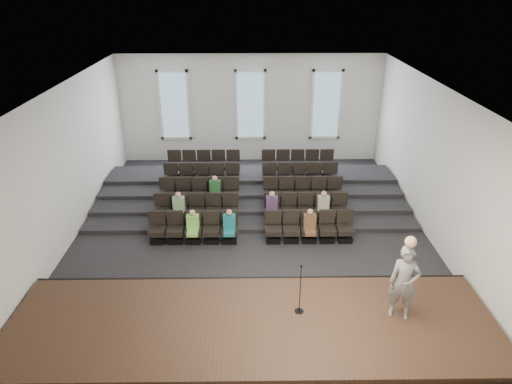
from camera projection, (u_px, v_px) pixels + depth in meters
ground at (251, 232)px, 15.83m from camera, size 14.00×14.00×0.00m
ceiling at (251, 88)px, 13.70m from camera, size 12.00×14.00×0.02m
wall_back at (250, 109)px, 21.12m from camera, size 12.00×0.04×5.00m
wall_front at (253, 307)px, 8.42m from camera, size 12.00×0.04×5.00m
wall_left at (65, 167)px, 14.69m from camera, size 0.04×14.00×5.00m
wall_right at (436, 165)px, 14.84m from camera, size 0.04×14.00×5.00m
stage at (252, 329)px, 11.11m from camera, size 11.80×3.60×0.50m
stage_lip at (252, 285)px, 12.72m from camera, size 11.80×0.06×0.52m
risers at (251, 189)px, 18.62m from camera, size 11.80×4.80×0.60m
seating_rows at (251, 196)px, 16.94m from camera, size 6.80×4.70×1.67m
windows at (250, 105)px, 20.97m from camera, size 8.44×0.10×3.24m
audience at (246, 210)px, 15.63m from camera, size 5.45×2.64×1.10m
speaker at (404, 283)px, 10.81m from camera, size 0.81×0.65×1.93m
mic_stand at (300, 298)px, 11.16m from camera, size 0.23×0.23×1.37m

